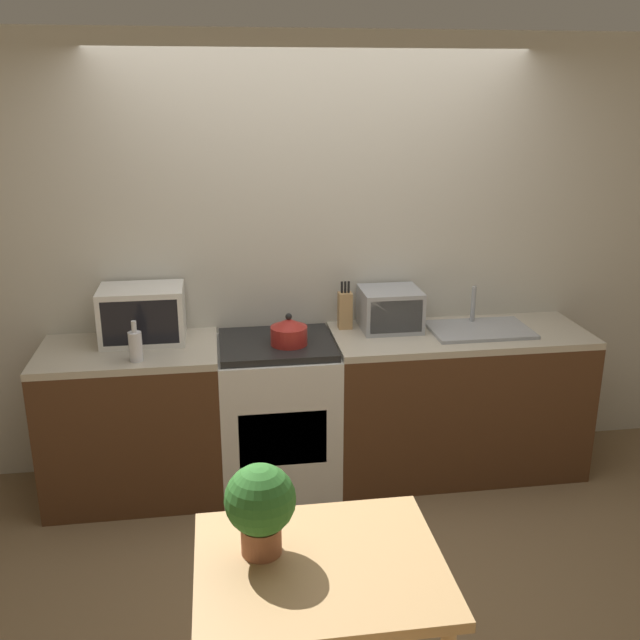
# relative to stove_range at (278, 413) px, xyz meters

# --- Properties ---
(ground_plane) EXTENTS (16.00, 16.00, 0.00)m
(ground_plane) POSITION_rel_stove_range_xyz_m (0.26, -0.63, -0.45)
(ground_plane) COLOR brown
(wall_back) EXTENTS (10.00, 0.06, 2.60)m
(wall_back) POSITION_rel_stove_range_xyz_m (0.26, 0.34, 0.85)
(wall_back) COLOR beige
(wall_back) RESTS_ON ground_plane
(counter_left_run) EXTENTS (0.99, 0.62, 0.90)m
(counter_left_run) POSITION_rel_stove_range_xyz_m (-0.84, 0.00, 0.00)
(counter_left_run) COLOR #4C2D19
(counter_left_run) RESTS_ON ground_plane
(counter_right_run) EXTENTS (1.52, 0.62, 0.90)m
(counter_right_run) POSITION_rel_stove_range_xyz_m (1.10, 0.00, 0.00)
(counter_right_run) COLOR #4C2D19
(counter_right_run) RESTS_ON ground_plane
(stove_range) EXTENTS (0.68, 0.62, 0.90)m
(stove_range) POSITION_rel_stove_range_xyz_m (0.00, 0.00, 0.00)
(stove_range) COLOR silver
(stove_range) RESTS_ON ground_plane
(kettle) EXTENTS (0.21, 0.21, 0.18)m
(kettle) POSITION_rel_stove_range_xyz_m (0.07, -0.06, 0.53)
(kettle) COLOR maroon
(kettle) RESTS_ON stove_range
(microwave) EXTENTS (0.47, 0.33, 0.32)m
(microwave) POSITION_rel_stove_range_xyz_m (-0.75, 0.13, 0.61)
(microwave) COLOR silver
(microwave) RESTS_ON counter_left_run
(bottle) EXTENTS (0.07, 0.07, 0.22)m
(bottle) POSITION_rel_stove_range_xyz_m (-0.77, -0.19, 0.54)
(bottle) COLOR silver
(bottle) RESTS_ON counter_left_run
(knife_block) EXTENTS (0.08, 0.07, 0.29)m
(knife_block) POSITION_rel_stove_range_xyz_m (0.43, 0.18, 0.57)
(knife_block) COLOR tan
(knife_block) RESTS_ON counter_right_run
(toaster_oven) EXTENTS (0.35, 0.32, 0.24)m
(toaster_oven) POSITION_rel_stove_range_xyz_m (0.70, 0.13, 0.57)
(toaster_oven) COLOR #999BA0
(toaster_oven) RESTS_ON counter_right_run
(sink_basin) EXTENTS (0.59, 0.39, 0.24)m
(sink_basin) POSITION_rel_stove_range_xyz_m (1.22, 0.01, 0.47)
(sink_basin) COLOR #999BA0
(sink_basin) RESTS_ON counter_right_run
(dining_table) EXTENTS (0.84, 0.70, 0.76)m
(dining_table) POSITION_rel_stove_range_xyz_m (-0.02, -1.83, 0.21)
(dining_table) COLOR tan
(dining_table) RESTS_ON ground_plane
(potted_plant) EXTENTS (0.24, 0.24, 0.33)m
(potted_plant) POSITION_rel_stove_range_xyz_m (-0.21, -1.75, 0.50)
(potted_plant) COLOR #9E5B3D
(potted_plant) RESTS_ON dining_table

